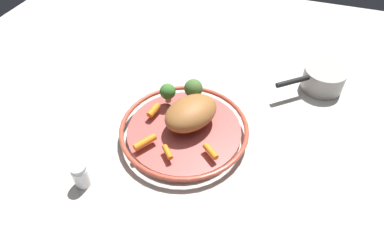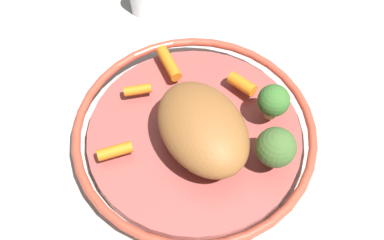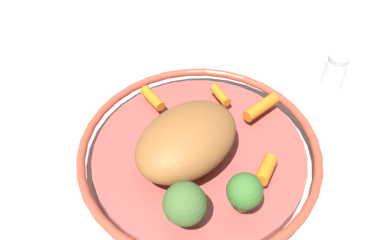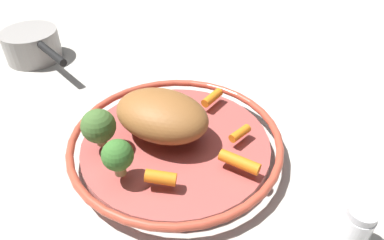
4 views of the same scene
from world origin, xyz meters
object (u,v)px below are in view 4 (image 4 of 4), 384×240
object	(u,v)px
baby_carrot_center	(212,98)
baby_carrot_left	(239,162)
broccoli_floret_mid	(99,126)
roast_chicken_piece	(162,115)
baby_carrot_near_rim	(240,133)
broccoli_floret_edge	(118,156)
baby_carrot_right	(161,178)
saucepan	(32,45)
salt_shaker	(356,227)
serving_bowl	(176,144)

from	to	relation	value
baby_carrot_center	baby_carrot_left	distance (m)	0.17
baby_carrot_left	broccoli_floret_mid	distance (m)	0.22
roast_chicken_piece	baby_carrot_left	xyz separation A→B (m)	(-0.11, 0.08, -0.03)
roast_chicken_piece	baby_carrot_near_rim	size ratio (longest dim) A/B	3.85
baby_carrot_left	broccoli_floret_edge	distance (m)	0.18
baby_carrot_right	baby_carrot_center	xyz separation A→B (m)	(-0.09, -0.19, -0.00)
saucepan	baby_carrot_center	bearing A→B (deg)	148.45
salt_shaker	saucepan	distance (m)	0.77
salt_shaker	broccoli_floret_mid	bearing A→B (deg)	-25.67
baby_carrot_center	broccoli_floret_mid	size ratio (longest dim) A/B	0.76
broccoli_floret_edge	saucepan	xyz separation A→B (m)	(0.25, -0.42, -0.04)
broccoli_floret_edge	baby_carrot_center	bearing A→B (deg)	-130.71
serving_bowl	broccoli_floret_edge	size ratio (longest dim) A/B	5.94
baby_carrot_right	baby_carrot_near_rim	size ratio (longest dim) A/B	1.07
baby_carrot_left	salt_shaker	bearing A→B (deg)	141.57
roast_chicken_piece	baby_carrot_left	size ratio (longest dim) A/B	2.54
baby_carrot_left	broccoli_floret_mid	world-z (taller)	broccoli_floret_mid
baby_carrot_right	baby_carrot_left	bearing A→B (deg)	-167.26
baby_carrot_left	saucepan	xyz separation A→B (m)	(0.43, -0.41, -0.01)
baby_carrot_near_rim	broccoli_floret_edge	size ratio (longest dim) A/B	0.69
baby_carrot_left	baby_carrot_right	bearing A→B (deg)	12.74
serving_bowl	roast_chicken_piece	bearing A→B (deg)	-30.86
serving_bowl	saucepan	distance (m)	0.48
serving_bowl	roast_chicken_piece	world-z (taller)	roast_chicken_piece
serving_bowl	broccoli_floret_mid	world-z (taller)	broccoli_floret_mid
roast_chicken_piece	baby_carrot_right	xyz separation A→B (m)	(0.00, 0.11, -0.02)
roast_chicken_piece	baby_carrot_right	size ratio (longest dim) A/B	3.59
serving_bowl	baby_carrot_right	size ratio (longest dim) A/B	8.00
baby_carrot_near_rim	baby_carrot_right	bearing A→B (deg)	36.20
baby_carrot_center	salt_shaker	size ratio (longest dim) A/B	0.72
baby_carrot_right	baby_carrot_left	xyz separation A→B (m)	(-0.11, -0.03, -0.00)
baby_carrot_center	broccoli_floret_edge	xyz separation A→B (m)	(0.15, 0.17, 0.03)
baby_carrot_near_rim	broccoli_floret_mid	world-z (taller)	broccoli_floret_mid
baby_carrot_left	baby_carrot_near_rim	bearing A→B (deg)	-99.43
baby_carrot_right	baby_carrot_near_rim	bearing A→B (deg)	-143.80
baby_carrot_near_rim	baby_carrot_center	bearing A→B (deg)	-70.15
baby_carrot_near_rim	saucepan	bearing A→B (deg)	-38.37
baby_carrot_near_rim	baby_carrot_left	xyz separation A→B (m)	(0.01, 0.07, 0.00)
roast_chicken_piece	salt_shaker	size ratio (longest dim) A/B	2.36
baby_carrot_center	baby_carrot_near_rim	xyz separation A→B (m)	(-0.04, 0.10, -0.00)
baby_carrot_center	saucepan	bearing A→B (deg)	-31.55
baby_carrot_center	roast_chicken_piece	bearing A→B (deg)	42.56
baby_carrot_right	serving_bowl	bearing A→B (deg)	-102.30
roast_chicken_piece	baby_carrot_left	bearing A→B (deg)	143.48
baby_carrot_right	salt_shaker	xyz separation A→B (m)	(-0.25, 0.08, -0.01)
baby_carrot_center	baby_carrot_near_rim	bearing A→B (deg)	109.85
baby_carrot_left	saucepan	distance (m)	0.59
broccoli_floret_mid	saucepan	size ratio (longest dim) A/B	0.31
saucepan	baby_carrot_near_rim	bearing A→B (deg)	141.63
baby_carrot_right	broccoli_floret_mid	size ratio (longest dim) A/B	0.69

